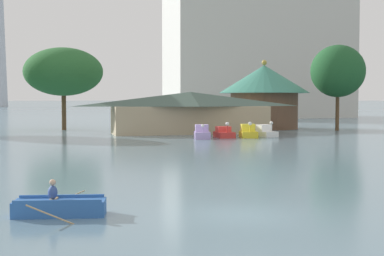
{
  "coord_description": "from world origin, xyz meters",
  "views": [
    {
      "loc": [
        -6.28,
        -17.97,
        4.03
      ],
      "look_at": [
        3.84,
        21.43,
        1.86
      ],
      "focal_mm": 51.97,
      "sensor_mm": 36.0,
      "label": 1
    }
  ],
  "objects_px": {
    "pedal_boat_lavender": "(202,133)",
    "green_roof_pavilion": "(264,92)",
    "pedal_boat_yellow": "(248,132)",
    "background_building_block": "(258,51)",
    "shoreline_tree_mid": "(63,72)",
    "boathouse": "(190,112)",
    "pedal_boat_red": "(224,133)",
    "pedal_boat_white": "(265,132)",
    "shoreline_tree_right": "(338,71)",
    "rowboat_with_rower": "(59,207)"
  },
  "relations": [
    {
      "from": "shoreline_tree_right",
      "to": "pedal_boat_lavender",
      "type": "bearing_deg",
      "value": -155.55
    },
    {
      "from": "pedal_boat_red",
      "to": "shoreline_tree_mid",
      "type": "height_order",
      "value": "shoreline_tree_mid"
    },
    {
      "from": "green_roof_pavilion",
      "to": "shoreline_tree_mid",
      "type": "distance_m",
      "value": 26.39
    },
    {
      "from": "rowboat_with_rower",
      "to": "boathouse",
      "type": "height_order",
      "value": "boathouse"
    },
    {
      "from": "pedal_boat_lavender",
      "to": "rowboat_with_rower",
      "type": "bearing_deg",
      "value": -11.82
    },
    {
      "from": "rowboat_with_rower",
      "to": "shoreline_tree_right",
      "type": "xyz_separation_m",
      "value": [
        34.71,
        43.45,
        7.13
      ]
    },
    {
      "from": "pedal_boat_red",
      "to": "pedal_boat_white",
      "type": "bearing_deg",
      "value": 90.73
    },
    {
      "from": "pedal_boat_yellow",
      "to": "shoreline_tree_mid",
      "type": "xyz_separation_m",
      "value": [
        -18.02,
        18.91,
        6.86
      ]
    },
    {
      "from": "rowboat_with_rower",
      "to": "pedal_boat_white",
      "type": "height_order",
      "value": "pedal_boat_white"
    },
    {
      "from": "boathouse",
      "to": "green_roof_pavilion",
      "type": "xyz_separation_m",
      "value": [
        12.19,
        7.9,
        2.37
      ]
    },
    {
      "from": "pedal_boat_lavender",
      "to": "pedal_boat_white",
      "type": "xyz_separation_m",
      "value": [
        7.13,
        0.8,
        -0.04
      ]
    },
    {
      "from": "green_roof_pavilion",
      "to": "background_building_block",
      "type": "xyz_separation_m",
      "value": [
        15.12,
        41.69,
        9.24
      ]
    },
    {
      "from": "boathouse",
      "to": "background_building_block",
      "type": "distance_m",
      "value": 57.8
    },
    {
      "from": "boathouse",
      "to": "green_roof_pavilion",
      "type": "distance_m",
      "value": 14.72
    },
    {
      "from": "green_roof_pavilion",
      "to": "background_building_block",
      "type": "relative_size",
      "value": 0.32
    },
    {
      "from": "shoreline_tree_right",
      "to": "pedal_boat_white",
      "type": "bearing_deg",
      "value": -147.32
    },
    {
      "from": "pedal_boat_lavender",
      "to": "pedal_boat_red",
      "type": "relative_size",
      "value": 1.26
    },
    {
      "from": "pedal_boat_white",
      "to": "pedal_boat_red",
      "type": "bearing_deg",
      "value": -107.73
    },
    {
      "from": "pedal_boat_lavender",
      "to": "green_roof_pavilion",
      "type": "bearing_deg",
      "value": 151.87
    },
    {
      "from": "pedal_boat_yellow",
      "to": "green_roof_pavilion",
      "type": "distance_m",
      "value": 18.34
    },
    {
      "from": "shoreline_tree_mid",
      "to": "shoreline_tree_right",
      "type": "xyz_separation_m",
      "value": [
        33.22,
        -9.79,
        0.03
      ]
    },
    {
      "from": "rowboat_with_rower",
      "to": "pedal_boat_white",
      "type": "bearing_deg",
      "value": 68.37
    },
    {
      "from": "rowboat_with_rower",
      "to": "shoreline_tree_mid",
      "type": "relative_size",
      "value": 0.31
    },
    {
      "from": "pedal_boat_lavender",
      "to": "shoreline_tree_right",
      "type": "relative_size",
      "value": 0.29
    },
    {
      "from": "pedal_boat_yellow",
      "to": "boathouse",
      "type": "height_order",
      "value": "boathouse"
    },
    {
      "from": "pedal_boat_red",
      "to": "green_roof_pavilion",
      "type": "height_order",
      "value": "green_roof_pavilion"
    },
    {
      "from": "green_roof_pavilion",
      "to": "shoreline_tree_mid",
      "type": "relative_size",
      "value": 1.16
    },
    {
      "from": "pedal_boat_lavender",
      "to": "pedal_boat_yellow",
      "type": "xyz_separation_m",
      "value": [
        4.97,
        0.05,
        0.0
      ]
    },
    {
      "from": "rowboat_with_rower",
      "to": "background_building_block",
      "type": "bearing_deg",
      "value": 75.15
    },
    {
      "from": "green_roof_pavilion",
      "to": "shoreline_tree_right",
      "type": "distance_m",
      "value": 10.16
    },
    {
      "from": "pedal_boat_lavender",
      "to": "green_roof_pavilion",
      "type": "height_order",
      "value": "green_roof_pavilion"
    },
    {
      "from": "pedal_boat_yellow",
      "to": "shoreline_tree_mid",
      "type": "relative_size",
      "value": 0.25
    },
    {
      "from": "pedal_boat_lavender",
      "to": "pedal_boat_red",
      "type": "bearing_deg",
      "value": 115.98
    },
    {
      "from": "pedal_boat_red",
      "to": "background_building_block",
      "type": "bearing_deg",
      "value": 154.92
    },
    {
      "from": "background_building_block",
      "to": "boathouse",
      "type": "bearing_deg",
      "value": -118.84
    },
    {
      "from": "pedal_boat_red",
      "to": "pedal_boat_white",
      "type": "distance_m",
      "value": 4.58
    },
    {
      "from": "background_building_block",
      "to": "pedal_boat_lavender",
      "type": "bearing_deg",
      "value": -116.04
    },
    {
      "from": "rowboat_with_rower",
      "to": "boathouse",
      "type": "relative_size",
      "value": 0.17
    },
    {
      "from": "pedal_boat_white",
      "to": "boathouse",
      "type": "bearing_deg",
      "value": -158.35
    },
    {
      "from": "boathouse",
      "to": "background_building_block",
      "type": "height_order",
      "value": "background_building_block"
    },
    {
      "from": "green_roof_pavilion",
      "to": "pedal_boat_lavender",
      "type": "bearing_deg",
      "value": -129.29
    },
    {
      "from": "boathouse",
      "to": "shoreline_tree_mid",
      "type": "xyz_separation_m",
      "value": [
        -13.9,
        10.92,
        4.9
      ]
    },
    {
      "from": "rowboat_with_rower",
      "to": "shoreline_tree_right",
      "type": "bearing_deg",
      "value": 61.46
    },
    {
      "from": "rowboat_with_rower",
      "to": "pedal_boat_lavender",
      "type": "height_order",
      "value": "pedal_boat_lavender"
    },
    {
      "from": "shoreline_tree_mid",
      "to": "pedal_boat_yellow",
      "type": "bearing_deg",
      "value": -46.38
    },
    {
      "from": "pedal_boat_lavender",
      "to": "pedal_boat_red",
      "type": "height_order",
      "value": "pedal_boat_red"
    },
    {
      "from": "pedal_boat_yellow",
      "to": "shoreline_tree_right",
      "type": "xyz_separation_m",
      "value": [
        15.2,
        9.12,
        6.89
      ]
    },
    {
      "from": "pedal_boat_yellow",
      "to": "green_roof_pavilion",
      "type": "xyz_separation_m",
      "value": [
        8.07,
        15.89,
        4.33
      ]
    },
    {
      "from": "rowboat_with_rower",
      "to": "shoreline_tree_right",
      "type": "distance_m",
      "value": 56.07
    },
    {
      "from": "pedal_boat_yellow",
      "to": "background_building_block",
      "type": "xyz_separation_m",
      "value": [
        23.2,
        57.58,
        13.57
      ]
    }
  ]
}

